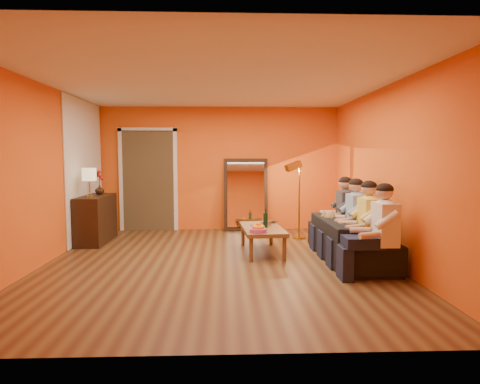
{
  "coord_description": "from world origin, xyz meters",
  "views": [
    {
      "loc": [
        0.12,
        -5.78,
        1.55
      ],
      "look_at": [
        0.35,
        0.5,
        1.0
      ],
      "focal_mm": 30.0,
      "sensor_mm": 36.0,
      "label": 1
    }
  ],
  "objects_px": {
    "sideboard": "(96,219)",
    "person_far_right": "(346,213)",
    "tumbler": "(269,223)",
    "mirror_frame": "(246,195)",
    "vase": "(100,190)",
    "coffee_table": "(262,240)",
    "dog": "(332,234)",
    "sofa": "(350,239)",
    "person_mid_left": "(369,224)",
    "floor_lamp": "(299,201)",
    "laptop": "(271,223)",
    "person_mid_right": "(356,218)",
    "person_far_left": "(385,232)",
    "table_lamp": "(89,183)",
    "wine_bottle": "(266,218)"
  },
  "relations": [
    {
      "from": "sideboard",
      "to": "person_far_right",
      "type": "height_order",
      "value": "person_far_right"
    },
    {
      "from": "tumbler",
      "to": "mirror_frame",
      "type": "bearing_deg",
      "value": 98.34
    },
    {
      "from": "sideboard",
      "to": "vase",
      "type": "xyz_separation_m",
      "value": [
        0.0,
        0.25,
        0.51
      ]
    },
    {
      "from": "coffee_table",
      "to": "vase",
      "type": "distance_m",
      "value": 3.27
    },
    {
      "from": "sideboard",
      "to": "dog",
      "type": "distance_m",
      "value": 4.2
    },
    {
      "from": "sofa",
      "to": "person_mid_left",
      "type": "xyz_separation_m",
      "value": [
        0.13,
        -0.45,
        0.3
      ]
    },
    {
      "from": "person_far_right",
      "to": "tumbler",
      "type": "distance_m",
      "value": 1.31
    },
    {
      "from": "sofa",
      "to": "floor_lamp",
      "type": "bearing_deg",
      "value": 17.25
    },
    {
      "from": "laptop",
      "to": "tumbler",
      "type": "bearing_deg",
      "value": -132.48
    },
    {
      "from": "sofa",
      "to": "person_mid_right",
      "type": "xyz_separation_m",
      "value": [
        0.13,
        0.1,
        0.3
      ]
    },
    {
      "from": "person_far_left",
      "to": "floor_lamp",
      "type": "bearing_deg",
      "value": 103.5
    },
    {
      "from": "floor_lamp",
      "to": "vase",
      "type": "xyz_separation_m",
      "value": [
        -3.76,
        0.1,
        0.22
      ]
    },
    {
      "from": "person_mid_left",
      "to": "mirror_frame",
      "type": "bearing_deg",
      "value": 118.24
    },
    {
      "from": "table_lamp",
      "to": "person_far_right",
      "type": "height_order",
      "value": "table_lamp"
    },
    {
      "from": "floor_lamp",
      "to": "laptop",
      "type": "height_order",
      "value": "floor_lamp"
    },
    {
      "from": "mirror_frame",
      "to": "table_lamp",
      "type": "xyz_separation_m",
      "value": [
        -2.79,
        -1.38,
        0.34
      ]
    },
    {
      "from": "mirror_frame",
      "to": "person_mid_right",
      "type": "bearing_deg",
      "value": -56.55
    },
    {
      "from": "sofa",
      "to": "wine_bottle",
      "type": "height_order",
      "value": "wine_bottle"
    },
    {
      "from": "person_far_left",
      "to": "person_far_right",
      "type": "xyz_separation_m",
      "value": [
        0.0,
        1.65,
        0.0
      ]
    },
    {
      "from": "sofa",
      "to": "wine_bottle",
      "type": "relative_size",
      "value": 6.84
    },
    {
      "from": "wine_bottle",
      "to": "person_far_right",
      "type": "bearing_deg",
      "value": 10.04
    },
    {
      "from": "mirror_frame",
      "to": "sofa",
      "type": "relative_size",
      "value": 0.72
    },
    {
      "from": "sideboard",
      "to": "coffee_table",
      "type": "height_order",
      "value": "sideboard"
    },
    {
      "from": "person_mid_left",
      "to": "person_far_right",
      "type": "bearing_deg",
      "value": 90.0
    },
    {
      "from": "sideboard",
      "to": "person_mid_left",
      "type": "relative_size",
      "value": 0.97
    },
    {
      "from": "dog",
      "to": "person_far_right",
      "type": "relative_size",
      "value": 0.59
    },
    {
      "from": "sideboard",
      "to": "person_mid_left",
      "type": "xyz_separation_m",
      "value": [
        4.37,
        -1.86,
        0.18
      ]
    },
    {
      "from": "table_lamp",
      "to": "floor_lamp",
      "type": "bearing_deg",
      "value": 6.8
    },
    {
      "from": "mirror_frame",
      "to": "sideboard",
      "type": "distance_m",
      "value": 3.01
    },
    {
      "from": "coffee_table",
      "to": "person_mid_right",
      "type": "bearing_deg",
      "value": -17.91
    },
    {
      "from": "mirror_frame",
      "to": "coffee_table",
      "type": "relative_size",
      "value": 1.25
    },
    {
      "from": "vase",
      "to": "laptop",
      "type": "bearing_deg",
      "value": -15.26
    },
    {
      "from": "table_lamp",
      "to": "person_far_left",
      "type": "height_order",
      "value": "table_lamp"
    },
    {
      "from": "person_mid_left",
      "to": "vase",
      "type": "xyz_separation_m",
      "value": [
        -4.37,
        2.11,
        0.33
      ]
    },
    {
      "from": "person_far_left",
      "to": "person_mid_left",
      "type": "distance_m",
      "value": 0.55
    },
    {
      "from": "table_lamp",
      "to": "dog",
      "type": "bearing_deg",
      "value": -13.33
    },
    {
      "from": "floor_lamp",
      "to": "laptop",
      "type": "distance_m",
      "value": 1.02
    },
    {
      "from": "person_mid_right",
      "to": "table_lamp",
      "type": "bearing_deg",
      "value": 166.96
    },
    {
      "from": "person_mid_right",
      "to": "tumbler",
      "type": "relative_size",
      "value": 13.0
    },
    {
      "from": "floor_lamp",
      "to": "person_far_right",
      "type": "distance_m",
      "value": 1.1
    },
    {
      "from": "coffee_table",
      "to": "dog",
      "type": "bearing_deg",
      "value": -19.38
    },
    {
      "from": "floor_lamp",
      "to": "dog",
      "type": "xyz_separation_m",
      "value": [
        0.25,
        -1.4,
        -0.36
      ]
    },
    {
      "from": "table_lamp",
      "to": "laptop",
      "type": "xyz_separation_m",
      "value": [
        3.13,
        -0.3,
        -0.67
      ]
    },
    {
      "from": "coffee_table",
      "to": "laptop",
      "type": "bearing_deg",
      "value": 59.01
    },
    {
      "from": "sofa",
      "to": "person_mid_right",
      "type": "height_order",
      "value": "person_mid_right"
    },
    {
      "from": "person_mid_left",
      "to": "person_far_right",
      "type": "distance_m",
      "value": 1.1
    },
    {
      "from": "wine_bottle",
      "to": "vase",
      "type": "bearing_deg",
      "value": 157.32
    },
    {
      "from": "tumbler",
      "to": "table_lamp",
      "type": "bearing_deg",
      "value": 170.13
    },
    {
      "from": "table_lamp",
      "to": "tumbler",
      "type": "relative_size",
      "value": 5.43
    },
    {
      "from": "sideboard",
      "to": "table_lamp",
      "type": "bearing_deg",
      "value": -90.0
    }
  ]
}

